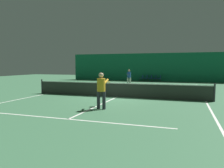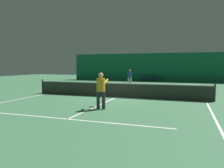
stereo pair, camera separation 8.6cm
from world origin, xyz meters
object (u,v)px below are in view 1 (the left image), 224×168
Objects in this scene: courtside_chair_2 at (151,78)px; courtside_chair_3 at (155,78)px; courtside_chair_4 at (160,78)px; courtside_chair_0 at (142,78)px; courtside_chair_1 at (146,78)px; player_near at (101,88)px; tennis_net at (117,89)px; player_far at (129,76)px.

courtside_chair_2 is 0.59m from courtside_chair_3.
courtside_chair_0 is at bearing -90.00° from courtside_chair_4.
courtside_chair_1 is at bearing -90.00° from courtside_chair_2.
player_near is 2.10× the size of courtside_chair_1.
courtside_chair_4 is (0.59, 0.00, 0.00)m from courtside_chair_3.
tennis_net reaches higher than courtside_chair_0.
courtside_chair_4 is at bearing -5.68° from player_near.
player_near is 2.10× the size of courtside_chair_2.
courtside_chair_3 is (1.17, 0.00, 0.00)m from courtside_chair_1.
courtside_chair_1 is (-0.66, 15.17, -0.03)m from tennis_net.
tennis_net is 6.79× the size of player_near.
player_far is at bearing -21.40° from courtside_chair_4.
player_far is at bearing 4.54° from player_near.
courtside_chair_4 is at bearing 90.00° from courtside_chair_1.
player_near is at bearing 3.43° from courtside_chair_1.
tennis_net is at bearing 0.29° from courtside_chair_2.
courtside_chair_2 is at bearing 90.00° from courtside_chair_0.
player_far reaches higher than courtside_chair_1.
courtside_chair_1 is at bearing 92.50° from tennis_net.
tennis_net is 14.29× the size of courtside_chair_2.
courtside_chair_4 is (1.76, 0.00, 0.00)m from courtside_chair_1.
courtside_chair_0 is 1.00× the size of courtside_chair_4.
courtside_chair_2 and courtside_chair_4 have the same top height.
courtside_chair_0 is 1.76m from courtside_chair_3.
courtside_chair_0 is at bearing -90.00° from courtside_chair_1.
courtside_chair_0 is (-1.74, 19.25, -0.54)m from player_near.
courtside_chair_1 and courtside_chair_3 have the same top height.
courtside_chair_4 is at bearing 90.00° from courtside_chair_2.
player_near is at bearing -0.06° from courtside_chair_3.
courtside_chair_3 is at bearing -90.00° from courtside_chair_4.
tennis_net is 15.21m from courtside_chair_4.
courtside_chair_2 is at bearing 90.00° from courtside_chair_1.
courtside_chair_2 and courtside_chair_3 have the same top height.
tennis_net is at bearing -1.93° from courtside_chair_3.
tennis_net is 7.16× the size of player_far.
courtside_chair_2 is at bearing 90.29° from tennis_net.
courtside_chair_3 is (0.02, 19.25, -0.54)m from player_near.
player_far reaches higher than courtside_chair_4.
courtside_chair_4 is at bearing 90.00° from courtside_chair_3.
player_far is 6.89m from courtside_chair_4.
courtside_chair_2 is at bearing -90.00° from courtside_chair_3.
courtside_chair_0 is at bearing -90.00° from courtside_chair_2.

